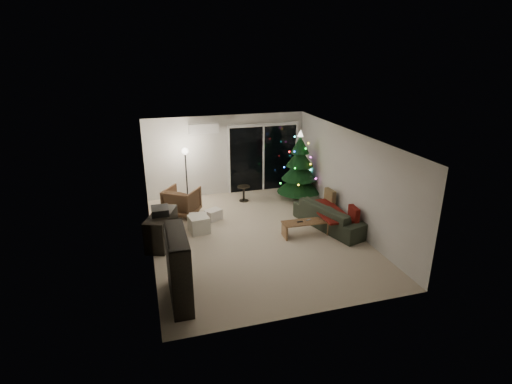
# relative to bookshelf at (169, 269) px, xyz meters

# --- Properties ---
(room) EXTENTS (6.50, 7.51, 2.60)m
(room) POSITION_rel_bookshelf_xyz_m (2.71, 3.63, 0.34)
(room) COLOR beige
(room) RESTS_ON ground
(bookshelf) EXTENTS (0.41, 1.36, 1.35)m
(bookshelf) POSITION_rel_bookshelf_xyz_m (0.00, 0.00, 0.00)
(bookshelf) COLOR black
(bookshelf) RESTS_ON floor
(media_cabinet) EXTENTS (0.88, 1.31, 0.77)m
(media_cabinet) POSITION_rel_bookshelf_xyz_m (0.00, 2.37, -0.29)
(media_cabinet) COLOR black
(media_cabinet) RESTS_ON floor
(stereo) EXTENTS (0.39, 0.46, 0.16)m
(stereo) POSITION_rel_bookshelf_xyz_m (0.00, 2.37, 0.18)
(stereo) COLOR black
(stereo) RESTS_ON media_cabinet
(armchair) EXTENTS (1.17, 1.18, 0.78)m
(armchair) POSITION_rel_bookshelf_xyz_m (0.66, 4.02, -0.28)
(armchair) COLOR brown
(armchair) RESTS_ON floor
(ottoman) EXTENTS (0.54, 0.54, 0.42)m
(ottoman) POSITION_rel_bookshelf_xyz_m (0.93, 2.76, -0.46)
(ottoman) COLOR silver
(ottoman) RESTS_ON floor
(cardboard_box_a) EXTENTS (0.50, 0.41, 0.33)m
(cardboard_box_a) POSITION_rel_bookshelf_xyz_m (0.97, 3.12, -0.51)
(cardboard_box_a) COLOR silver
(cardboard_box_a) RESTS_ON floor
(cardboard_box_b) EXTENTS (0.51, 0.47, 0.29)m
(cardboard_box_b) POSITION_rel_bookshelf_xyz_m (1.43, 3.42, -0.53)
(cardboard_box_b) COLOR silver
(cardboard_box_b) RESTS_ON floor
(side_table) EXTENTS (0.42, 0.42, 0.48)m
(side_table) POSITION_rel_bookshelf_xyz_m (2.58, 4.55, -0.44)
(side_table) COLOR black
(side_table) RESTS_ON floor
(floor_lamp) EXTENTS (0.26, 0.26, 1.65)m
(floor_lamp) POSITION_rel_bookshelf_xyz_m (0.91, 4.77, 0.15)
(floor_lamp) COLOR black
(floor_lamp) RESTS_ON floor
(sofa) EXTENTS (1.43, 2.33, 0.63)m
(sofa) POSITION_rel_bookshelf_xyz_m (4.30, 2.10, -0.36)
(sofa) COLOR #252D20
(sofa) RESTS_ON floor
(sofa_throw) EXTENTS (0.68, 1.57, 0.05)m
(sofa_throw) POSITION_rel_bookshelf_xyz_m (4.20, 2.10, -0.21)
(sofa_throw) COLOR #601913
(sofa_throw) RESTS_ON sofa
(cushion_a) EXTENTS (0.16, 0.43, 0.42)m
(cushion_a) POSITION_rel_bookshelf_xyz_m (4.55, 2.75, -0.10)
(cushion_a) COLOR brown
(cushion_a) RESTS_ON sofa
(cushion_b) EXTENTS (0.15, 0.43, 0.42)m
(cushion_b) POSITION_rel_bookshelf_xyz_m (4.55, 1.45, -0.10)
(cushion_b) COLOR #601913
(cushion_b) RESTS_ON sofa
(coffee_table) EXTENTS (1.17, 0.45, 0.37)m
(coffee_table) POSITION_rel_bookshelf_xyz_m (3.46, 1.85, -0.49)
(coffee_table) COLOR olive
(coffee_table) RESTS_ON floor
(remote_a) EXTENTS (0.14, 0.04, 0.02)m
(remote_a) POSITION_rel_bookshelf_xyz_m (3.31, 1.85, -0.30)
(remote_a) COLOR black
(remote_a) RESTS_ON coffee_table
(remote_b) EXTENTS (0.14, 0.08, 0.02)m
(remote_b) POSITION_rel_bookshelf_xyz_m (3.56, 1.90, -0.30)
(remote_b) COLOR slate
(remote_b) RESTS_ON coffee_table
(christmas_tree) EXTENTS (1.57, 1.57, 2.15)m
(christmas_tree) POSITION_rel_bookshelf_xyz_m (4.24, 4.24, 0.40)
(christmas_tree) COLOR black
(christmas_tree) RESTS_ON floor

